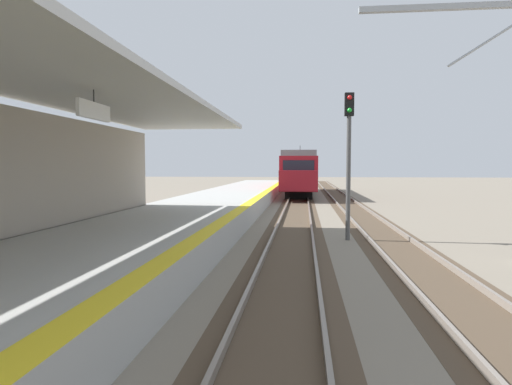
# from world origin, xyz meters

# --- Properties ---
(station_platform) EXTENTS (5.00, 80.00, 0.91)m
(station_platform) POSITION_xyz_m (-2.50, 16.00, 0.45)
(station_platform) COLOR #A8A8A3
(station_platform) RESTS_ON ground
(track_pair_nearest_platform) EXTENTS (2.34, 120.00, 0.16)m
(track_pair_nearest_platform) POSITION_xyz_m (1.90, 20.00, 0.05)
(track_pair_nearest_platform) COLOR #4C3D2D
(track_pair_nearest_platform) RESTS_ON ground
(track_pair_middle) EXTENTS (2.34, 120.00, 0.16)m
(track_pair_middle) POSITION_xyz_m (5.30, 20.00, 0.05)
(track_pair_middle) COLOR #4C3D2D
(track_pair_middle) RESTS_ON ground
(approaching_train) EXTENTS (2.93, 19.60, 4.76)m
(approaching_train) POSITION_xyz_m (1.90, 42.39, 2.18)
(approaching_train) COLOR maroon
(approaching_train) RESTS_ON ground
(rail_signal_post) EXTENTS (0.32, 0.34, 5.20)m
(rail_signal_post) POSITION_xyz_m (3.86, 16.79, 3.19)
(rail_signal_post) COLOR #4C4C4C
(rail_signal_post) RESTS_ON ground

